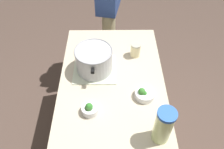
{
  "coord_description": "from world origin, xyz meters",
  "views": [
    {
      "loc": [
        -1.11,
        0.01,
        2.19
      ],
      "look_at": [
        0.0,
        0.0,
        0.95
      ],
      "focal_mm": 36.35,
      "sensor_mm": 36.0,
      "label": 1
    }
  ],
  "objects_px": {
    "person_cook": "(109,2)",
    "broccoli_bowl_front": "(144,94)",
    "lemonade_pitcher": "(163,126)",
    "mason_jar": "(136,50)",
    "broccoli_bowl_center": "(90,109)",
    "cooking_pot": "(94,60)"
  },
  "relations": [
    {
      "from": "cooking_pot",
      "to": "lemonade_pitcher",
      "type": "distance_m",
      "value": 0.71
    },
    {
      "from": "cooking_pot",
      "to": "mason_jar",
      "type": "bearing_deg",
      "value": -64.0
    },
    {
      "from": "mason_jar",
      "to": "person_cook",
      "type": "relative_size",
      "value": 0.07
    },
    {
      "from": "cooking_pot",
      "to": "broccoli_bowl_center",
      "type": "distance_m",
      "value": 0.39
    },
    {
      "from": "lemonade_pitcher",
      "to": "mason_jar",
      "type": "height_order",
      "value": "lemonade_pitcher"
    },
    {
      "from": "broccoli_bowl_center",
      "to": "mason_jar",
      "type": "bearing_deg",
      "value": -32.04
    },
    {
      "from": "mason_jar",
      "to": "person_cook",
      "type": "height_order",
      "value": "person_cook"
    },
    {
      "from": "mason_jar",
      "to": "broccoli_bowl_front",
      "type": "bearing_deg",
      "value": -175.9
    },
    {
      "from": "mason_jar",
      "to": "person_cook",
      "type": "distance_m",
      "value": 0.74
    },
    {
      "from": "broccoli_bowl_center",
      "to": "person_cook",
      "type": "xyz_separation_m",
      "value": [
        1.25,
        -0.12,
        0.03
      ]
    },
    {
      "from": "broccoli_bowl_center",
      "to": "person_cook",
      "type": "height_order",
      "value": "person_cook"
    },
    {
      "from": "cooking_pot",
      "to": "lemonade_pitcher",
      "type": "height_order",
      "value": "lemonade_pitcher"
    },
    {
      "from": "cooking_pot",
      "to": "broccoli_bowl_front",
      "type": "bearing_deg",
      "value": -126.64
    },
    {
      "from": "lemonade_pitcher",
      "to": "broccoli_bowl_center",
      "type": "height_order",
      "value": "lemonade_pitcher"
    },
    {
      "from": "broccoli_bowl_center",
      "to": "person_cook",
      "type": "bearing_deg",
      "value": -5.56
    },
    {
      "from": "broccoli_bowl_front",
      "to": "mason_jar",
      "type": "bearing_deg",
      "value": 4.1
    },
    {
      "from": "person_cook",
      "to": "broccoli_bowl_front",
      "type": "bearing_deg",
      "value": -167.54
    },
    {
      "from": "broccoli_bowl_center",
      "to": "lemonade_pitcher",
      "type": "bearing_deg",
      "value": -112.83
    },
    {
      "from": "broccoli_bowl_front",
      "to": "person_cook",
      "type": "bearing_deg",
      "value": 12.46
    },
    {
      "from": "cooking_pot",
      "to": "mason_jar",
      "type": "height_order",
      "value": "cooking_pot"
    },
    {
      "from": "cooking_pot",
      "to": "mason_jar",
      "type": "distance_m",
      "value": 0.37
    },
    {
      "from": "broccoli_bowl_front",
      "to": "broccoli_bowl_center",
      "type": "bearing_deg",
      "value": 108.18
    }
  ]
}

